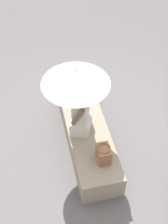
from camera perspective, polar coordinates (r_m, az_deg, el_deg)
ground_plane at (r=5.06m, az=0.53°, el=-5.71°), size 14.00×14.00×0.00m
stone_bench at (r=4.90m, az=0.55°, el=-4.26°), size 2.05×0.61×0.41m
person_seated at (r=4.43m, az=-0.60°, el=0.14°), size 0.51×0.39×0.90m
parasol at (r=4.06m, az=-1.54°, el=6.36°), size 0.92×0.92×1.11m
handbag_black at (r=4.29m, az=3.60°, el=-7.61°), size 0.24×0.18×0.26m
tote_bag_canvas at (r=5.11m, az=-1.61°, el=4.10°), size 0.21×0.17×0.30m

